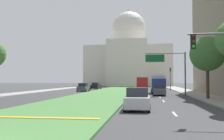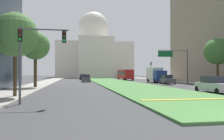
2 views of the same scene
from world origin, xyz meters
name	(u,v)px [view 2 (image 2 of 2)]	position (x,y,z in m)	size (l,w,h in m)	color
ground_plane	(109,81)	(0.00, 48.55, 0.00)	(260.00, 260.00, 0.00)	#3D3D3F
grass_median	(112,81)	(0.00, 43.69, 0.07)	(8.72, 87.39, 0.14)	#4C8442
median_curb_nose	(193,99)	(0.00, 7.02, 0.16)	(7.85, 0.50, 0.04)	gold
lane_dashes_right	(174,85)	(8.50, 28.70, 0.00)	(0.16, 38.02, 0.01)	silver
sidewalk_left	(44,83)	(-14.63, 38.84, 0.07)	(4.00, 87.39, 0.15)	#9E9991
sidewalk_right	(180,82)	(14.63, 38.84, 0.07)	(4.00, 87.39, 0.15)	#9E9991
capitol_building	(94,54)	(0.00, 96.28, 10.91)	(33.02, 27.63, 31.40)	silver
traffic_light_near_left	(33,48)	(-11.29, 7.50, 3.80)	(3.34, 0.35, 5.20)	#515456
traffic_light_far_right	(151,68)	(12.13, 51.08, 3.31)	(0.28, 0.35, 5.20)	#515456
overhead_guide_sign	(176,59)	(10.08, 31.09, 4.67)	(5.96, 0.20, 6.50)	#515456
street_tree_left_near	(15,35)	(-13.50, 11.77, 5.30)	(3.77, 3.77, 7.21)	#4C3823
street_tree_left_mid	(35,46)	(-13.90, 24.03, 5.80)	(3.89, 3.89, 7.79)	#4C3823
street_tree_right_mid	(218,52)	(13.91, 24.36, 5.48)	(4.20, 4.20, 7.61)	#4C3823
sedan_lead_stopped	(214,85)	(5.85, 13.26, 0.82)	(1.96, 4.52, 1.75)	#BCBCC1
sedan_midblock	(167,80)	(8.64, 31.92, 0.81)	(2.07, 4.32, 1.73)	#4C5156
sedan_distant	(86,78)	(-6.00, 43.45, 0.81)	(1.89, 4.15, 1.74)	#4C5156
sedan_far_horizon	(83,77)	(-6.17, 57.55, 0.79)	(2.14, 4.78, 1.69)	black
box_truck_delivery	(156,75)	(8.71, 38.14, 1.68)	(2.40, 6.40, 3.20)	navy
city_bus	(125,74)	(5.85, 55.61, 1.77)	(2.62, 11.00, 2.95)	#B21E1E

